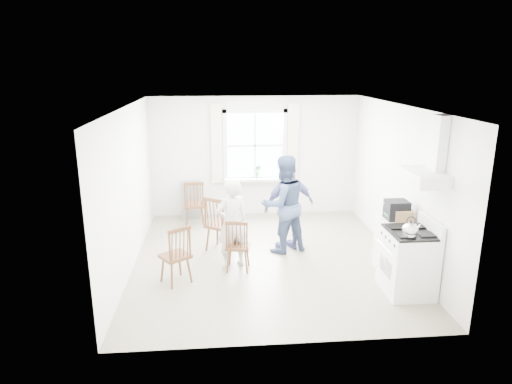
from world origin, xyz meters
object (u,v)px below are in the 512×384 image
object	(u,v)px
gas_stove	(408,261)
person_left	(232,224)
low_cabinet	(394,245)
windsor_chair_c	(178,249)
person_mid	(283,204)
windsor_chair_b	(237,240)
stereo_stack	(397,210)
windsor_chair_a	(194,199)
person_right	(289,206)

from	to	relation	value
gas_stove	person_left	xyz separation A→B (m)	(-2.52, 1.10, 0.26)
low_cabinet	windsor_chair_c	xyz separation A→B (m)	(-3.41, -0.18, 0.12)
windsor_chair_c	person_left	xyz separation A→B (m)	(0.83, 0.58, 0.17)
person_left	person_mid	bearing A→B (deg)	-169.34
gas_stove	windsor_chair_b	size ratio (longest dim) A/B	1.26
low_cabinet	stereo_stack	xyz separation A→B (m)	(-0.02, -0.03, 0.60)
windsor_chair_a	person_right	xyz separation A→B (m)	(1.74, -1.30, 0.22)
gas_stove	person_mid	xyz separation A→B (m)	(-1.59, 1.69, 0.39)
stereo_stack	person_left	xyz separation A→B (m)	(-2.56, 0.43, -0.30)
low_cabinet	windsor_chair_b	distance (m)	2.52
windsor_chair_b	person_left	distance (m)	0.31
low_cabinet	windsor_chair_b	world-z (taller)	low_cabinet
person_right	windsor_chair_c	bearing A→B (deg)	13.93
gas_stove	low_cabinet	distance (m)	0.70
windsor_chair_b	windsor_chair_c	size ratio (longest dim) A/B	0.94
person_left	low_cabinet	bearing A→B (deg)	149.72
windsor_chair_a	person_mid	distance (m)	2.14
stereo_stack	person_mid	world-z (taller)	person_mid
windsor_chair_a	person_mid	xyz separation A→B (m)	(1.63, -1.37, 0.27)
windsor_chair_a	windsor_chair_c	bearing A→B (deg)	-92.89
person_left	windsor_chair_b	bearing A→B (deg)	87.32
person_right	person_left	bearing A→B (deg)	12.44
person_left	stereo_stack	bearing A→B (deg)	149.09
person_mid	windsor_chair_c	bearing A→B (deg)	13.21
person_left	person_mid	world-z (taller)	person_mid
gas_stove	person_right	bearing A→B (deg)	130.03
person_right	windsor_chair_b	bearing A→B (deg)	22.45
gas_stove	windsor_chair_b	xyz separation A→B (m)	(-2.44, 0.88, 0.06)
stereo_stack	windsor_chair_b	world-z (taller)	stereo_stack
person_mid	person_right	size ratio (longest dim) A/B	1.06
gas_stove	windsor_chair_c	xyz separation A→B (m)	(-3.34, 0.52, 0.09)
person_left	gas_stove	bearing A→B (deg)	134.92
person_left	person_right	bearing A→B (deg)	-169.47
windsor_chair_a	stereo_stack	bearing A→B (deg)	-36.14
stereo_stack	windsor_chair_c	distance (m)	3.43
person_mid	person_left	bearing A→B (deg)	11.69
gas_stove	person_right	distance (m)	2.32
windsor_chair_b	person_mid	size ratio (longest dim) A/B	0.51
gas_stove	windsor_chair_b	distance (m)	2.60
windsor_chair_b	person_mid	distance (m)	1.22
low_cabinet	windsor_chair_b	size ratio (longest dim) A/B	1.01
gas_stove	person_mid	distance (m)	2.35
low_cabinet	person_right	bearing A→B (deg)	145.65
low_cabinet	person_left	xyz separation A→B (m)	(-2.59, 0.40, 0.30)
windsor_chair_a	windsor_chair_c	size ratio (longest dim) A/B	1.05
gas_stove	stereo_stack	distance (m)	0.88
low_cabinet	person_mid	world-z (taller)	person_mid
windsor_chair_c	person_left	bearing A→B (deg)	35.22
low_cabinet	windsor_chair_a	world-z (taller)	windsor_chair_a
windsor_chair_b	person_right	xyz separation A→B (m)	(0.97, 0.87, 0.28)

